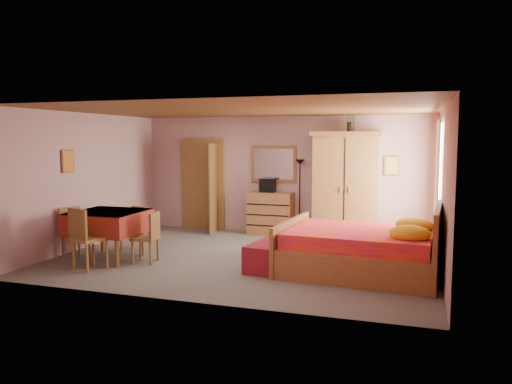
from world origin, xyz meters
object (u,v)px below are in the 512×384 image
(sunflower_vase, at_px, (351,118))
(stereo, at_px, (268,185))
(floor_lamp, at_px, (300,198))
(chair_south, at_px, (90,238))
(chair_east, at_px, (145,237))
(chest_of_drawers, at_px, (271,213))
(bench, at_px, (273,254))
(bed, at_px, (360,238))
(wardrobe, at_px, (345,186))
(chair_west, at_px, (76,232))
(dining_table, at_px, (109,235))
(chair_north, at_px, (133,229))
(wall_mirror, at_px, (274,164))

(sunflower_vase, bearing_deg, stereo, 177.01)
(floor_lamp, xyz_separation_m, chair_south, (-2.59, -3.83, -0.33))
(stereo, height_order, floor_lamp, floor_lamp)
(chair_south, relative_size, chair_east, 1.16)
(chest_of_drawers, height_order, bench, chest_of_drawers)
(stereo, relative_size, bed, 0.14)
(floor_lamp, xyz_separation_m, chair_east, (-1.95, -3.21, -0.40))
(floor_lamp, height_order, wardrobe, wardrobe)
(chair_west, bearing_deg, floor_lamp, 154.69)
(dining_table, distance_m, chair_east, 0.72)
(bench, bearing_deg, bed, 3.99)
(chest_of_drawers, relative_size, wardrobe, 0.44)
(chair_north, distance_m, chair_west, 1.03)
(wardrobe, xyz_separation_m, chair_north, (-3.66, -2.26, -0.71))
(chest_of_drawers, bearing_deg, dining_table, -122.43)
(stereo, bearing_deg, bed, -49.17)
(wardrobe, xyz_separation_m, bed, (0.59, -2.52, -0.57))
(bed, xyz_separation_m, chair_north, (-4.25, 0.26, -0.14))
(floor_lamp, relative_size, chair_west, 1.88)
(stereo, distance_m, chair_west, 4.18)
(chair_north, height_order, chair_west, chair_west)
(bench, bearing_deg, wardrobe, 72.83)
(stereo, height_order, bench, stereo)
(wall_mirror, bearing_deg, chair_west, -129.38)
(wall_mirror, height_order, stereo, wall_mirror)
(chest_of_drawers, relative_size, wall_mirror, 0.95)
(sunflower_vase, distance_m, chair_west, 5.79)
(wardrobe, relative_size, chair_south, 2.23)
(chair_north, bearing_deg, chair_south, 107.79)
(wall_mirror, distance_m, stereo, 0.50)
(sunflower_vase, height_order, chair_south, sunflower_vase)
(bed, bearing_deg, chair_east, -167.97)
(stereo, height_order, dining_table, stereo)
(bench, bearing_deg, sunflower_vase, 71.80)
(chair_west, bearing_deg, bed, 116.63)
(bed, relative_size, chair_west, 2.72)
(stereo, distance_m, chair_east, 3.47)
(wall_mirror, distance_m, sunflower_vase, 1.99)
(chair_west, bearing_deg, chair_south, 71.33)
(wall_mirror, height_order, bench, wall_mirror)
(bench, bearing_deg, chair_north, 172.94)
(chair_south, height_order, chair_west, chair_south)
(bed, height_order, chair_south, bed)
(bed, bearing_deg, sunflower_vase, 105.27)
(wardrobe, xyz_separation_m, dining_table, (-3.68, -3.00, -0.70))
(floor_lamp, height_order, chair_west, floor_lamp)
(wardrobe, distance_m, chair_east, 4.28)
(wardrobe, distance_m, bench, 2.88)
(wall_mirror, distance_m, wardrobe, 1.72)
(chest_of_drawers, xyz_separation_m, stereo, (-0.09, 0.05, 0.62))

